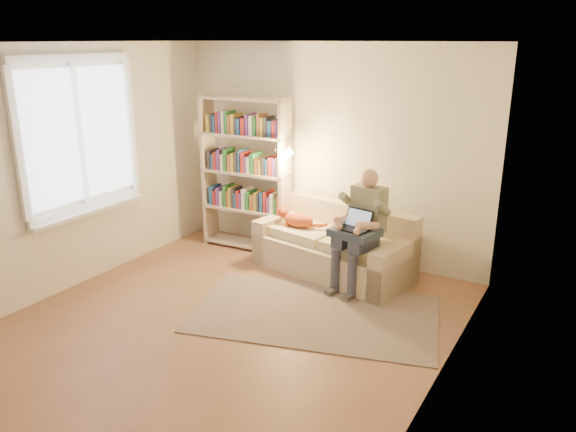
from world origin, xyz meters
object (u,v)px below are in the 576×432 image
Objects in this scene: laptop at (353,223)px; sofa at (335,249)px; person at (362,223)px; cat at (299,220)px; bookshelf at (246,167)px.

sofa is at bearing 147.92° from laptop.
person reaches higher than laptop.
person is 2.25× the size of cat.
laptop reaches higher than cat.
sofa is 3.32× the size of cat.
sofa is at bearing 162.32° from person.
bookshelf is (-1.76, 0.38, 0.35)m from person.
person is (0.42, -0.22, 0.46)m from sofa.
cat is at bearing -165.20° from sofa.
sofa reaches higher than cat.
cat is 0.30× the size of bookshelf.
person is 1.83m from bookshelf.
sofa is 1.48× the size of person.
sofa is 1.57m from bookshelf.
laptop is at bearing -19.43° from bookshelf.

